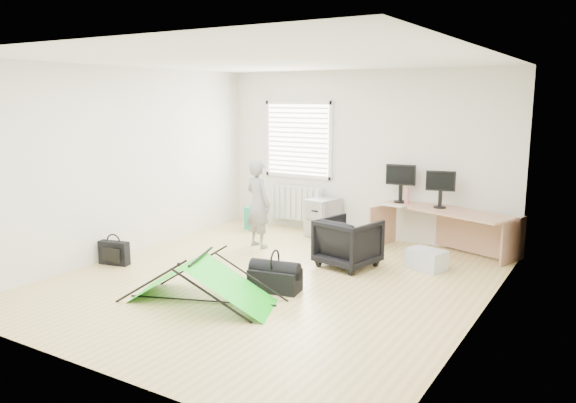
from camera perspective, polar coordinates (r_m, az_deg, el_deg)
The scene contains 18 objects.
ground at distance 7.11m, azimuth -1.69°, elevation -8.05°, with size 5.50×5.50×0.00m, color tan.
back_wall at distance 9.22m, azimuth 7.64°, elevation 4.73°, with size 5.00×0.02×2.70m, color silver.
window at distance 9.71m, azimuth 1.03°, elevation 6.30°, with size 1.20×0.06×1.20m, color silver.
radiator at distance 9.82m, azimuth 0.90°, elevation -0.13°, with size 1.00×0.12×0.60m, color silver.
desk at distance 8.56m, azimuth 15.57°, elevation -2.92°, with size 1.95×0.62×0.66m, color tan.
filing_cabinet at distance 9.34m, azimuth 3.57°, elevation -1.59°, with size 0.40×0.53×0.62m, color #95969A.
monitor_left at distance 8.83m, azimuth 11.38°, elevation 1.30°, with size 0.45×0.10×0.43m, color black.
monitor_right at distance 8.53m, azimuth 15.22°, elevation 0.71°, with size 0.42×0.09×0.40m, color black.
keyboard at distance 8.56m, azimuth 10.45°, elevation -0.37°, with size 0.42×0.14×0.02m, color beige.
thermos at distance 8.76m, azimuth 11.98°, elevation 0.58°, with size 0.07×0.07×0.25m, color #C36D70.
office_chair at distance 7.66m, azimuth 6.14°, elevation -4.17°, with size 0.71×0.73×0.66m, color black.
person at distance 8.55m, azimuth -3.04°, elevation -0.24°, with size 0.49×0.32×1.34m, color gray.
kite at distance 6.40m, azimuth -8.78°, elevation -7.81°, with size 1.71×0.75×0.53m, color #14D818, non-canonical shape.
storage_crate at distance 7.77m, azimuth 13.88°, elevation -5.72°, with size 0.48×0.33×0.27m, color silver.
tote_bag at distance 9.73m, azimuth -3.52°, elevation -1.78°, with size 0.33×0.14×0.39m, color #1D8F6B.
laptop_bag at distance 8.10m, azimuth -17.25°, elevation -5.01°, with size 0.44×0.13×0.33m, color black.
white_box at distance 6.83m, azimuth -6.59°, elevation -8.51°, with size 0.09×0.09×0.09m, color silver.
duffel_bag at distance 6.73m, azimuth -1.33°, elevation -7.98°, with size 0.60×0.31×0.26m, color black.
Camera 1 is at (3.68, -5.65, 2.27)m, focal length 35.00 mm.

